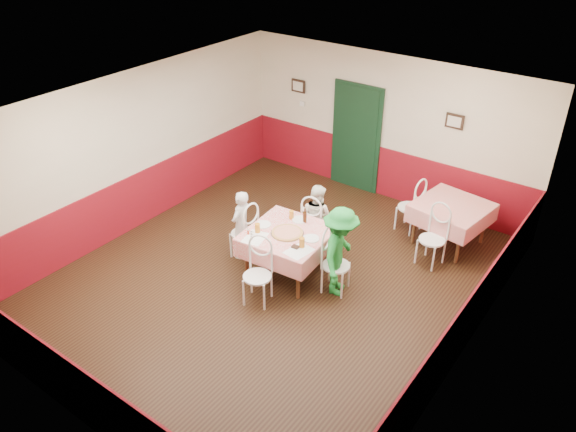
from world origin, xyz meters
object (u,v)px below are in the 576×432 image
Objects in this scene: second_table at (449,224)px; diner_right at (340,252)px; glass_a at (257,228)px; wallet at (295,247)px; main_table at (288,253)px; chair_second_a at (410,207)px; chair_near at (257,277)px; beer_bottle at (305,216)px; glass_c at (291,215)px; diner_far at (316,216)px; chair_left at (244,233)px; chair_far at (315,225)px; chair_second_b at (432,240)px; pizza at (287,232)px; diner_left at (241,225)px; glass_b at (302,243)px; chair_right at (336,266)px.

diner_right is (-0.82, -2.25, 0.34)m from second_table.
wallet is at bearing 0.14° from glass_a.
main_table is 2.52m from chair_second_a.
chair_near is at bearing -119.81° from wallet.
beer_bottle is at bearing 72.56° from chair_near.
diner_far is at bearing 76.35° from glass_c.
chair_left is at bearing 155.53° from glass_a.
main_table is at bearing -96.29° from beer_bottle.
chair_far is (0.78, 0.91, 0.00)m from chair_left.
chair_second_b is at bearing -46.08° from diner_right.
main_table is 0.40m from pizza.
second_table is 0.96× the size of diner_far.
wallet is 0.09× the size of diner_left.
chair_second_b is (1.72, 1.57, 0.08)m from main_table.
pizza is at bearing 79.10° from diner_right.
main_table is at bearing 36.18° from glass_a.
chair_far and chair_second_b have the same top height.
chair_left is at bearing 173.49° from glass_b.
chair_left is 0.75× the size of diner_left.
diner_left is (-1.30, 0.14, -0.24)m from glass_b.
diner_far is at bearing 104.74° from wallet.
diner_right is at bearing -110.33° from chair_second_b.
glass_a is at bearing 61.51° from diner_left.
chair_left is at bearing -178.07° from pizza.
glass_b is (0.40, -0.21, 0.46)m from main_table.
chair_left is at bearing -28.98° from chair_second_a.
glass_b is at bearing 43.61° from chair_near.
wallet is at bearing -5.36° from chair_second_a.
diner_far is (-1.79, -1.42, 0.21)m from second_table.
beer_bottle is (-0.80, 0.33, 0.42)m from chair_right.
chair_second_b reaches higher than pizza.
main_table is 8.76× the size of glass_c.
pizza is (0.01, -0.03, 0.40)m from main_table.
diner_left is (-0.52, 0.21, -0.24)m from glass_a.
pizza is at bearing 94.56° from chair_left.
diner_left is 1.80m from diner_right.
chair_second_a is 0.77× the size of diner_far.
diner_right reaches higher than chair_far.
second_table is at bearing 135.50° from chair_left.
chair_second_a is 2.18m from beer_bottle.
main_table is at bearing 136.52° from wallet.
chair_near is 0.82m from glass_a.
chair_near is at bearing -7.63° from chair_second_a.
chair_second_a is 2.69m from wallet.
chair_left is at bearing 37.89° from chair_far.
glass_a is 0.79m from beer_bottle.
chair_second_b is 1.91m from diner_far.
second_table is 4.91× the size of beer_bottle.
diner_left is (-2.62, -1.64, 0.15)m from chair_second_b.
beer_bottle is (-0.36, 0.60, 0.04)m from glass_b.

